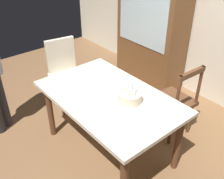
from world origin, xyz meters
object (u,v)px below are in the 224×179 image
object	(u,v)px
dining_table	(109,103)
chair_upholstered	(65,70)
plate_near_guest	(123,126)
plate_far_side	(120,85)
plate_near_celebrant	(69,86)
birthday_cake	(130,98)
china_cabinet	(152,24)
chair_spindle_back	(174,102)

from	to	relation	value
dining_table	chair_upholstered	size ratio (longest dim) A/B	1.60
dining_table	plate_near_guest	distance (m)	0.51
plate_near_guest	chair_upholstered	world-z (taller)	chair_upholstered
dining_table	plate_far_side	size ratio (longest dim) A/B	6.89
plate_far_side	chair_upholstered	size ratio (longest dim) A/B	0.23
plate_near_celebrant	chair_upholstered	bearing A→B (deg)	153.74
dining_table	plate_near_celebrant	distance (m)	0.48
birthday_cake	plate_near_celebrant	size ratio (longest dim) A/B	1.27
china_cabinet	birthday_cake	bearing A→B (deg)	-53.51
birthday_cake	chair_upholstered	xyz separation A→B (m)	(-1.37, 0.06, -0.28)
dining_table	plate_near_guest	xyz separation A→B (m)	(0.45, -0.21, 0.10)
plate_near_guest	dining_table	bearing A→B (deg)	154.95
plate_near_celebrant	plate_near_guest	size ratio (longest dim) A/B	1.00
plate_near_celebrant	plate_far_side	distance (m)	0.55
plate_far_side	chair_spindle_back	world-z (taller)	chair_spindle_back
birthday_cake	chair_spindle_back	world-z (taller)	chair_spindle_back
china_cabinet	plate_near_guest	bearing A→B (deg)	-53.30
plate_far_side	chair_upholstered	distance (m)	1.10
birthday_cake	plate_near_celebrant	bearing A→B (deg)	-155.32
plate_near_guest	chair_spindle_back	world-z (taller)	chair_spindle_back
birthday_cake	china_cabinet	xyz separation A→B (m)	(-1.09, 1.47, 0.14)
birthday_cake	china_cabinet	bearing A→B (deg)	126.49
dining_table	plate_far_side	xyz separation A→B (m)	(-0.08, 0.21, 0.10)
dining_table	chair_upholstered	bearing A→B (deg)	172.68
plate_near_celebrant	plate_near_guest	bearing A→B (deg)	0.00
dining_table	chair_spindle_back	world-z (taller)	chair_spindle_back
dining_table	chair_spindle_back	xyz separation A→B (m)	(0.26, 0.79, -0.20)
chair_spindle_back	birthday_cake	bearing A→B (deg)	-92.53
chair_spindle_back	china_cabinet	xyz separation A→B (m)	(-1.12, 0.77, 0.49)
birthday_cake	chair_spindle_back	xyz separation A→B (m)	(0.03, 0.71, -0.35)
plate_near_guest	china_cabinet	xyz separation A→B (m)	(-1.32, 1.77, 0.19)
chair_upholstered	china_cabinet	xyz separation A→B (m)	(0.28, 1.41, 0.42)
china_cabinet	plate_far_side	bearing A→B (deg)	-59.61
plate_far_side	plate_near_guest	bearing A→B (deg)	-38.70
birthday_cake	chair_upholstered	world-z (taller)	chair_upholstered
plate_far_side	plate_near_guest	size ratio (longest dim) A/B	1.00
chair_upholstered	plate_far_side	bearing A→B (deg)	3.49
dining_table	plate_near_celebrant	world-z (taller)	plate_near_celebrant
dining_table	chair_upholstered	xyz separation A→B (m)	(-1.15, 0.15, -0.13)
plate_far_side	dining_table	bearing A→B (deg)	-70.37
china_cabinet	chair_spindle_back	bearing A→B (deg)	-34.35
plate_far_side	chair_spindle_back	distance (m)	0.73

